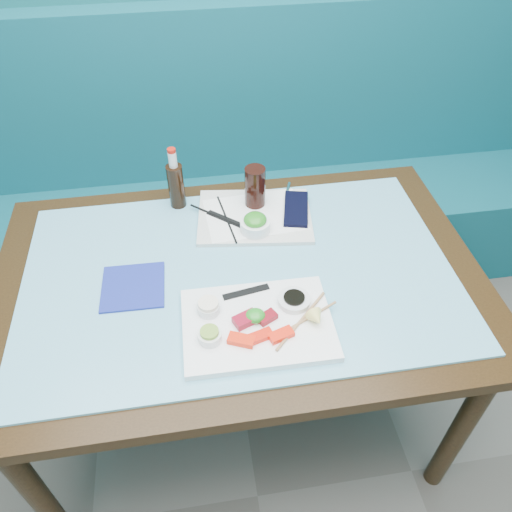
{
  "coord_description": "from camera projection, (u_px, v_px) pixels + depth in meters",
  "views": [
    {
      "loc": [
        -0.11,
        0.46,
        1.78
      ],
      "look_at": [
        0.05,
        1.47,
        0.8
      ],
      "focal_mm": 35.0,
      "sensor_mm": 36.0,
      "label": 1
    }
  ],
  "objects": [
    {
      "name": "cola_glass",
      "position": [
        255.0,
        187.0,
        1.59
      ],
      "size": [
        0.07,
        0.07,
        0.14
      ],
      "primitive_type": "cylinder",
      "rotation": [
        0.0,
        0.0,
        -0.04
      ],
      "color": "black",
      "rests_on": "serving_tray"
    },
    {
      "name": "salmon_left",
      "position": [
        241.0,
        340.0,
        1.22
      ],
      "size": [
        0.07,
        0.05,
        0.02
      ],
      "primitive_type": "cube",
      "rotation": [
        0.0,
        0.0,
        -0.4
      ],
      "color": "#F72509",
      "rests_on": "sashimi_plate"
    },
    {
      "name": "seaweed_garnish",
      "position": [
        255.0,
        316.0,
        1.27
      ],
      "size": [
        0.06,
        0.06,
        0.03
      ],
      "primitive_type": "ellipsoid",
      "rotation": [
        0.0,
        0.0,
        0.33
      ],
      "color": "#1F851E",
      "rests_on": "sashimi_plate"
    },
    {
      "name": "paper_placemat",
      "position": [
        255.0,
        214.0,
        1.59
      ],
      "size": [
        0.32,
        0.24,
        0.0
      ],
      "primitive_type": "cube",
      "rotation": [
        0.0,
        0.0,
        0.06
      ],
      "color": "white",
      "rests_on": "serving_tray"
    },
    {
      "name": "soy_dish",
      "position": [
        294.0,
        300.0,
        1.31
      ],
      "size": [
        0.11,
        0.11,
        0.02
      ],
      "primitive_type": "cylinder",
      "rotation": [
        0.0,
        0.0,
        -0.37
      ],
      "color": "silver",
      "rests_on": "sashimi_plate"
    },
    {
      "name": "soy_fill",
      "position": [
        294.0,
        297.0,
        1.31
      ],
      "size": [
        0.06,
        0.06,
        0.01
      ],
      "primitive_type": "cylinder",
      "rotation": [
        0.0,
        0.0,
        -0.13
      ],
      "color": "black",
      "rests_on": "soy_dish"
    },
    {
      "name": "chopstick_sleeve",
      "position": [
        246.0,
        292.0,
        1.34
      ],
      "size": [
        0.13,
        0.04,
        0.0
      ],
      "primitive_type": "cube",
      "rotation": [
        0.0,
        0.0,
        0.17
      ],
      "color": "black",
      "rests_on": "sashimi_plate"
    },
    {
      "name": "ramekin_wasabi",
      "position": [
        210.0,
        336.0,
        1.23
      ],
      "size": [
        0.06,
        0.06,
        0.02
      ],
      "primitive_type": "cylinder",
      "rotation": [
        0.0,
        0.0,
        0.03
      ],
      "color": "white",
      "rests_on": "sashimi_plate"
    },
    {
      "name": "wasabi_fill",
      "position": [
        209.0,
        332.0,
        1.21
      ],
      "size": [
        0.05,
        0.05,
        0.01
      ],
      "primitive_type": "cylinder",
      "rotation": [
        0.0,
        0.0,
        0.1
      ],
      "color": "#78A334",
      "rests_on": "ramekin_wasabi"
    },
    {
      "name": "wooden_chopstick_b",
      "position": [
        305.0,
        320.0,
        1.27
      ],
      "size": [
        0.19,
        0.1,
        0.01
      ],
      "primitive_type": "cylinder",
      "rotation": [
        1.57,
        0.0,
        -1.12
      ],
      "color": "#9D724A",
      "rests_on": "sashimi_plate"
    },
    {
      "name": "black_chopstick_b",
      "position": [
        227.0,
        219.0,
        1.57
      ],
      "size": [
        0.04,
        0.23,
        0.01
      ],
      "primitive_type": "cylinder",
      "rotation": [
        1.57,
        0.0,
        0.14
      ],
      "color": "black",
      "rests_on": "serving_tray"
    },
    {
      "name": "seaweed_salad",
      "position": [
        255.0,
        220.0,
        1.51
      ],
      "size": [
        0.09,
        0.09,
        0.04
      ],
      "primitive_type": "ellipsoid",
      "rotation": [
        0.0,
        0.0,
        -0.29
      ],
      "color": "#267F1D",
      "rests_on": "seaweed_bowl"
    },
    {
      "name": "cola_bottle_neck",
      "position": [
        173.0,
        159.0,
        1.53
      ],
      "size": [
        0.04,
        0.04,
        0.05
      ],
      "primitive_type": "cylinder",
      "rotation": [
        0.0,
        0.0,
        -0.4
      ],
      "color": "silver",
      "rests_on": "cola_bottle_body"
    },
    {
      "name": "blue_napkin",
      "position": [
        133.0,
        287.0,
        1.38
      ],
      "size": [
        0.18,
        0.18,
        0.01
      ],
      "primitive_type": "cube",
      "rotation": [
        0.0,
        0.0,
        -0.03
      ],
      "color": "navy",
      "rests_on": "glass_top"
    },
    {
      "name": "ginger_fill",
      "position": [
        208.0,
        304.0,
        1.28
      ],
      "size": [
        0.07,
        0.07,
        0.01
      ],
      "primitive_type": "cylinder",
      "rotation": [
        0.0,
        0.0,
        0.31
      ],
      "color": "white",
      "rests_on": "ramekin_ginger"
    },
    {
      "name": "cola_bottle_body",
      "position": [
        176.0,
        186.0,
        1.6
      ],
      "size": [
        0.07,
        0.07,
        0.15
      ],
      "primitive_type": "cylinder",
      "rotation": [
        0.0,
        0.0,
        -0.4
      ],
      "color": "black",
      "rests_on": "glass_top"
    },
    {
      "name": "fork",
      "position": [
        288.0,
        190.0,
        1.68
      ],
      "size": [
        0.04,
        0.08,
        0.01
      ],
      "primitive_type": "cylinder",
      "rotation": [
        1.57,
        0.0,
        -0.35
      ],
      "color": "silver",
      "rests_on": "serving_tray"
    },
    {
      "name": "seaweed_bowl",
      "position": [
        255.0,
        226.0,
        1.53
      ],
      "size": [
        0.1,
        0.1,
        0.04
      ],
      "primitive_type": "cylinder",
      "rotation": [
        0.0,
        0.0,
        0.05
      ],
      "color": "white",
      "rests_on": "serving_tray"
    },
    {
      "name": "tuna_right",
      "position": [
        267.0,
        317.0,
        1.27
      ],
      "size": [
        0.06,
        0.05,
        0.02
      ],
      "primitive_type": "cube",
      "rotation": [
        0.0,
        0.0,
        0.49
      ],
      "color": "maroon",
      "rests_on": "sashimi_plate"
    },
    {
      "name": "lemon_wedge",
      "position": [
        317.0,
        318.0,
        1.25
      ],
      "size": [
        0.05,
        0.05,
        0.05
      ],
      "primitive_type": "cone",
      "rotation": [
        1.57,
        0.0,
        0.24
      ],
      "color": "#FFED78",
      "rests_on": "sashimi_plate"
    },
    {
      "name": "wooden_chopstick_a",
      "position": [
        301.0,
        320.0,
        1.27
      ],
      "size": [
        0.17,
        0.17,
        0.01
      ],
      "primitive_type": "cylinder",
      "rotation": [
        1.57,
        0.0,
        -0.78
      ],
      "color": "#A1734C",
      "rests_on": "sashimi_plate"
    },
    {
      "name": "glass_top",
      "position": [
        239.0,
        274.0,
        1.43
      ],
      "size": [
        1.22,
        0.76,
        0.01
      ],
      "primitive_type": "cube",
      "color": "#65B0CB",
      "rests_on": "dining_table"
    },
    {
      "name": "ramekin_ginger",
      "position": [
        209.0,
        308.0,
        1.29
      ],
      "size": [
        0.08,
        0.08,
        0.02
      ],
      "primitive_type": "cylinder",
      "rotation": [
        0.0,
        0.0,
        0.33
      ],
      "color": "white",
      "rests_on": "sashimi_plate"
    },
    {
      "name": "tray_sleeve",
      "position": [
        225.0,
        219.0,
        1.57
      ],
      "size": [
        0.12,
        0.11,
        0.0
      ],
      "primitive_type": "cube",
      "rotation": [
        0.0,
        0.0,
        0.85
      ],
      "color": "black",
      "rests_on": "serving_tray"
    },
    {
      "name": "cola_bottle_cap",
      "position": [
        171.0,
        150.0,
        1.51
      ],
      "size": [
        0.03,
        0.03,
        0.01
      ],
      "primitive_type": "cylinder",
      "rotation": [
        0.0,
        0.0,
        -0.18
      ],
      "color": "red",
      "rests_on": "cola_bottle_neck"
    },
    {
      "name": "dining_table",
      "position": [
        240.0,
        294.0,
        1.49
      ],
      "size": [
        1.4,
        0.9,
        0.75
      ],
      "color": "black",
      "rests_on": "ground"
    },
    {
      "name": "serving_tray",
      "position": [
        255.0,
        216.0,
        1.6
      ],
      "size": [
        0.39,
        0.31,
        0.01
      ],
      "primitive_type": "cube",
      "rotation": [
        0.0,
        0.0,
        -0.13
      ],
      "color": "silver",
      "rests_on": "glass_top"
    },
    {
      "name": "booth_bench",
      "position": [
        217.0,
        201.0,
        2.29
      ],
      "size": [
        3.0,
        0.56,
        1.17
      ],
      "color": "#0F5360",
      "rests_on": "ground"
    },
    {
      "name": "tuna_left",
      "position": [
        246.0,
        319.0,
        1.27
      ],
      "size": [
        0.07,
        0.06,
        0.02
      ],
      "primitive_type": "cube",
      "rotation": [
        0.0,
        0.0,
        0.4
      ],
      "color": "maroon",
      "rests_on": "sashimi_plate"
    },
    {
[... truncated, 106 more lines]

